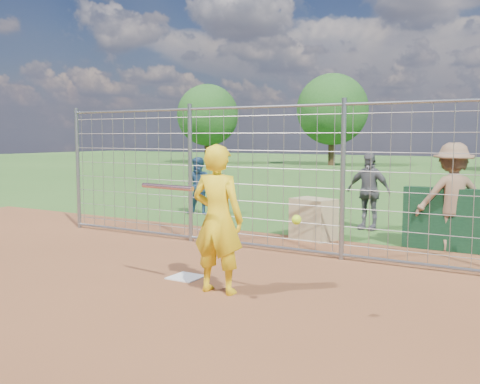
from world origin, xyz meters
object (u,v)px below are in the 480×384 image
Objects in this scene: batter at (218,219)px; bystander_c at (452,197)px; bystander_b at (368,191)px; equipment_bin at (313,219)px; bystander_a at (199,186)px.

bystander_c is (2.13, 4.24, -0.01)m from batter.
bystander_b is 2.07× the size of equipment_bin.
bystander_b is (4.37, 0.04, 0.09)m from bystander_a.
batter is 1.01× the size of bystander_c.
equipment_bin is at bearing -36.49° from bystander_a.
batter is 1.29× the size of bystander_a.
batter reaches higher than bystander_c.
bystander_a is 4.37m from bystander_b.
batter reaches higher than bystander_b.
batter is 6.91m from bystander_a.
bystander_c is (1.90, -1.33, 0.11)m from bystander_b.
batter reaches higher than bystander_a.
batter is 4.74m from bystander_c.
bystander_b is 0.88× the size of bystander_c.
bystander_b is at bearing -61.39° from bystander_c.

